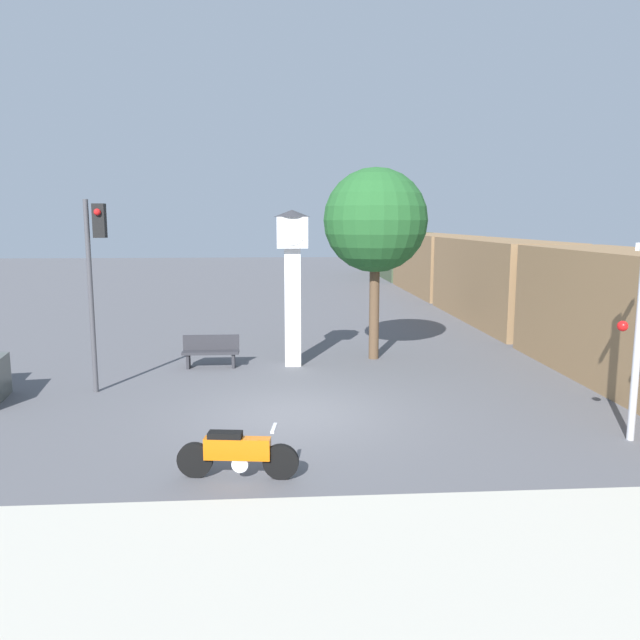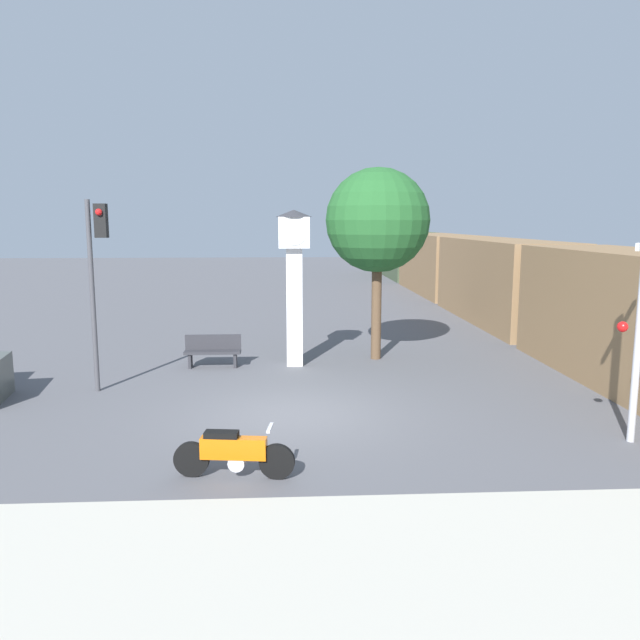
# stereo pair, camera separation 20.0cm
# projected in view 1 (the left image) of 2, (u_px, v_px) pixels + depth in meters

# --- Properties ---
(ground_plane) EXTENTS (120.00, 120.00, 0.00)m
(ground_plane) POSITION_uv_depth(u_px,v_px,m) (294.00, 415.00, 13.48)
(ground_plane) COLOR #56565B
(sidewalk_strip) EXTENTS (36.00, 6.00, 0.10)m
(sidewalk_strip) POSITION_uv_depth(u_px,v_px,m) (314.00, 631.00, 6.29)
(sidewalk_strip) COLOR #BCB7A8
(sidewalk_strip) RESTS_ON ground_plane
(motorcycle) EXTENTS (1.99, 0.46, 0.88)m
(motorcycle) POSITION_uv_depth(u_px,v_px,m) (237.00, 453.00, 10.11)
(motorcycle) COLOR black
(motorcycle) RESTS_ON ground_plane
(clock_tower) EXTENTS (1.04, 1.04, 4.47)m
(clock_tower) POSITION_uv_depth(u_px,v_px,m) (292.00, 264.00, 17.71)
(clock_tower) COLOR white
(clock_tower) RESTS_ON ground_plane
(freight_train) EXTENTS (2.80, 42.27, 3.40)m
(freight_train) POSITION_uv_depth(u_px,v_px,m) (460.00, 271.00, 31.30)
(freight_train) COLOR olive
(freight_train) RESTS_ON ground_plane
(traffic_light) EXTENTS (0.50, 0.35, 4.66)m
(traffic_light) POSITION_uv_depth(u_px,v_px,m) (95.00, 262.00, 14.83)
(traffic_light) COLOR #47474C
(traffic_light) RESTS_ON ground_plane
(railroad_crossing_signal) EXTENTS (0.90, 0.82, 4.05)m
(railroad_crossing_signal) POSITION_uv_depth(u_px,v_px,m) (639.00, 327.00, 11.60)
(railroad_crossing_signal) COLOR #B7B7BC
(railroad_crossing_signal) RESTS_ON ground_plane
(street_tree) EXTENTS (3.08, 3.08, 5.72)m
(street_tree) POSITION_uv_depth(u_px,v_px,m) (375.00, 221.00, 18.40)
(street_tree) COLOR brown
(street_tree) RESTS_ON ground_plane
(bench) EXTENTS (1.60, 0.44, 0.92)m
(bench) POSITION_uv_depth(u_px,v_px,m) (211.00, 350.00, 17.83)
(bench) COLOR #2D2D33
(bench) RESTS_ON ground_plane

